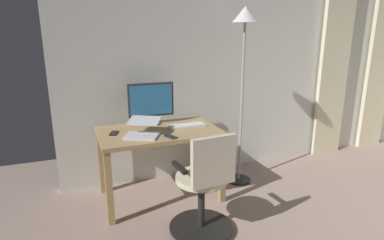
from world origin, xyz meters
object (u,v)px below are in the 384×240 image
(laptop, at_px, (143,130))
(computer_monitor, at_px, (151,101))
(computer_keyboard, at_px, (187,126))
(office_chair, at_px, (205,189))
(cell_phone_face_up, at_px, (114,133))
(floor_lamp, at_px, (244,45))
(desk, at_px, (159,140))
(cell_phone_by_monitor, at_px, (171,137))

(laptop, bearing_deg, computer_monitor, -88.24)
(computer_keyboard, xyz_separation_m, laptop, (0.50, 0.13, 0.04))
(office_chair, relative_size, laptop, 2.15)
(computer_keyboard, bearing_deg, computer_monitor, -37.14)
(office_chair, height_order, laptop, office_chair)
(computer_keyboard, bearing_deg, cell_phone_face_up, -2.83)
(floor_lamp, bearing_deg, desk, 1.76)
(computer_monitor, bearing_deg, laptop, 63.47)
(computer_monitor, bearing_deg, desk, 92.39)
(computer_monitor, xyz_separation_m, laptop, (0.18, 0.36, -0.19))
(desk, relative_size, computer_keyboard, 3.14)
(laptop, bearing_deg, floor_lamp, -144.63)
(office_chair, xyz_separation_m, cell_phone_by_monitor, (0.12, -0.52, 0.31))
(desk, relative_size, computer_monitor, 2.45)
(office_chair, relative_size, computer_monitor, 1.90)
(computer_monitor, relative_size, laptop, 1.13)
(laptop, bearing_deg, cell_phone_face_up, -4.69)
(desk, distance_m, cell_phone_by_monitor, 0.28)
(office_chair, distance_m, computer_keyboard, 0.86)
(cell_phone_face_up, height_order, cell_phone_by_monitor, same)
(computer_monitor, distance_m, cell_phone_by_monitor, 0.57)
(desk, relative_size, cell_phone_by_monitor, 8.34)
(cell_phone_face_up, bearing_deg, computer_keyboard, -162.00)
(computer_keyboard, bearing_deg, desk, 2.25)
(desk, height_order, laptop, laptop)
(desk, bearing_deg, cell_phone_by_monitor, 98.88)
(cell_phone_by_monitor, relative_size, floor_lamp, 0.07)
(office_chair, bearing_deg, computer_monitor, 95.50)
(cell_phone_face_up, bearing_deg, computer_monitor, -134.23)
(laptop, bearing_deg, computer_keyboard, -137.47)
(desk, distance_m, computer_keyboard, 0.32)
(laptop, distance_m, cell_phone_face_up, 0.30)
(cell_phone_face_up, xyz_separation_m, floor_lamp, (-1.41, 0.02, 0.82))
(computer_monitor, height_order, floor_lamp, floor_lamp)
(cell_phone_face_up, bearing_deg, office_chair, 147.09)
(computer_monitor, distance_m, laptop, 0.45)
(computer_keyboard, xyz_separation_m, cell_phone_by_monitor, (0.26, 0.27, -0.01))
(desk, xyz_separation_m, computer_monitor, (0.01, -0.25, 0.35))
(computer_keyboard, xyz_separation_m, floor_lamp, (-0.66, -0.02, 0.81))
(computer_keyboard, relative_size, cell_phone_by_monitor, 2.66)
(computer_monitor, distance_m, cell_phone_face_up, 0.54)
(laptop, height_order, cell_phone_by_monitor, laptop)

